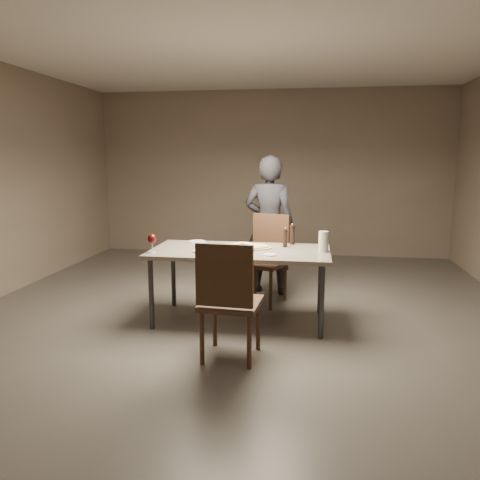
# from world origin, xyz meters

# --- Properties ---
(room) EXTENTS (7.00, 7.00, 7.00)m
(room) POSITION_xyz_m (0.00, 0.00, 1.40)
(room) COLOR #5A554E
(room) RESTS_ON ground
(dining_table) EXTENTS (1.80, 0.90, 0.75)m
(dining_table) POSITION_xyz_m (0.00, 0.00, 0.69)
(dining_table) COLOR slate
(dining_table) RESTS_ON ground
(zucchini_pizza) EXTENTS (0.50, 0.28, 0.05)m
(zucchini_pizza) POSITION_xyz_m (-0.20, -0.17, 0.77)
(zucchini_pizza) COLOR tan
(zucchini_pizza) RESTS_ON dining_table
(ham_pizza) EXTENTS (0.57, 0.31, 0.04)m
(ham_pizza) POSITION_xyz_m (0.03, 0.10, 0.77)
(ham_pizza) COLOR tan
(ham_pizza) RESTS_ON dining_table
(bread_basket) EXTENTS (0.21, 0.21, 0.07)m
(bread_basket) POSITION_xyz_m (0.04, -0.05, 0.79)
(bread_basket) COLOR beige
(bread_basket) RESTS_ON dining_table
(oil_dish) EXTENTS (0.12, 0.12, 0.01)m
(oil_dish) POSITION_xyz_m (0.33, -0.24, 0.76)
(oil_dish) COLOR white
(oil_dish) RESTS_ON dining_table
(pepper_mill_left) EXTENTS (0.06, 0.06, 0.23)m
(pepper_mill_left) POSITION_xyz_m (0.51, 0.38, 0.86)
(pepper_mill_left) COLOR black
(pepper_mill_left) RESTS_ON dining_table
(pepper_mill_right) EXTENTS (0.05, 0.05, 0.21)m
(pepper_mill_right) POSITION_xyz_m (0.44, 0.22, 0.85)
(pepper_mill_right) COLOR black
(pepper_mill_right) RESTS_ON dining_table
(carafe) EXTENTS (0.10, 0.10, 0.20)m
(carafe) POSITION_xyz_m (0.83, 0.03, 0.85)
(carafe) COLOR silver
(carafe) RESTS_ON dining_table
(wine_glass) EXTENTS (0.08, 0.08, 0.19)m
(wine_glass) POSITION_xyz_m (-0.83, -0.27, 0.88)
(wine_glass) COLOR silver
(wine_glass) RESTS_ON dining_table
(side_plate) EXTENTS (0.19, 0.19, 0.01)m
(side_plate) POSITION_xyz_m (-0.54, 0.35, 0.76)
(side_plate) COLOR white
(side_plate) RESTS_ON dining_table
(chair_near) EXTENTS (0.51, 0.51, 1.01)m
(chair_near) POSITION_xyz_m (0.06, -0.99, 0.57)
(chair_near) COLOR #3E281A
(chair_near) RESTS_ON ground
(chair_far) EXTENTS (0.62, 0.62, 1.02)m
(chair_far) POSITION_xyz_m (0.20, 0.73, 0.57)
(chair_far) COLOR #3E281A
(chair_far) RESTS_ON ground
(diner) EXTENTS (0.67, 0.49, 1.70)m
(diner) POSITION_xyz_m (0.20, 1.09, 0.85)
(diner) COLOR black
(diner) RESTS_ON ground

